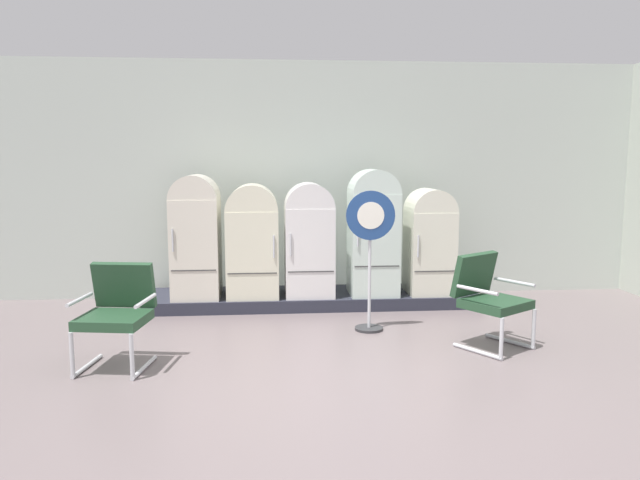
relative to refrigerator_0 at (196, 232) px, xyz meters
name	(u,v)px	position (x,y,z in m)	size (l,w,h in m)	color
ground	(340,393)	(1.51, -2.93, -1.02)	(12.00, 10.00, 0.05)	slate
back_wall	(310,179)	(1.51, 0.73, 0.65)	(11.76, 0.12, 3.25)	#B9C3B8
display_plinth	(314,298)	(1.51, 0.09, -0.91)	(4.33, 0.95, 0.16)	#282A36
refrigerator_0	(196,232)	(0.00, 0.00, 0.00)	(0.60, 0.71, 1.57)	silver
refrigerator_1	(252,237)	(0.72, -0.01, -0.07)	(0.66, 0.70, 1.44)	beige
refrigerator_2	(309,236)	(1.45, -0.02, -0.06)	(0.62, 0.66, 1.46)	white
refrigerator_3	(373,228)	(2.28, -0.03, 0.03)	(0.62, 0.64, 1.63)	silver
refrigerator_4	(430,238)	(3.04, -0.03, -0.10)	(0.58, 0.65, 1.38)	silver
armchair_left	(117,309)	(-0.49, -2.14, -0.45)	(0.73, 0.74, 0.96)	silver
armchair_right	(488,295)	(3.17, -1.86, -0.45)	(0.85, 0.87, 0.96)	silver
sign_stand	(370,256)	(2.05, -1.18, -0.14)	(0.55, 0.32, 1.58)	#2D2D30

